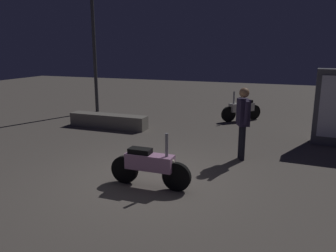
# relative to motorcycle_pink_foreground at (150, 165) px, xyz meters

# --- Properties ---
(ground_plane) EXTENTS (40.00, 40.00, 0.00)m
(ground_plane) POSITION_rel_motorcycle_pink_foreground_xyz_m (-0.19, 0.31, -0.44)
(ground_plane) COLOR #605951
(motorcycle_pink_foreground) EXTENTS (1.66, 0.31, 1.11)m
(motorcycle_pink_foreground) POSITION_rel_motorcycle_pink_foreground_xyz_m (0.00, 0.00, 0.00)
(motorcycle_pink_foreground) COLOR black
(motorcycle_pink_foreground) RESTS_ON ground_plane
(motorcycle_white_parked_left) EXTENTS (1.28, 1.20, 1.11)m
(motorcycle_white_parked_left) POSITION_rel_motorcycle_pink_foreground_xyz_m (0.76, 6.74, 0.00)
(motorcycle_white_parked_left) COLOR black
(motorcycle_white_parked_left) RESTS_ON ground_plane
(person_rider_beside) EXTENTS (0.37, 0.64, 1.75)m
(person_rider_beside) POSITION_rel_motorcycle_pink_foreground_xyz_m (1.43, 2.28, 0.61)
(person_rider_beside) COLOR black
(person_rider_beside) RESTS_ON ground_plane
(streetlamp_near) EXTENTS (0.36, 0.36, 5.55)m
(streetlamp_near) POSITION_rel_motorcycle_pink_foreground_xyz_m (-5.26, 6.41, 3.04)
(streetlamp_near) COLOR #38383D
(streetlamp_near) RESTS_ON ground_plane
(planter_wall_low) EXTENTS (2.76, 0.50, 0.45)m
(planter_wall_low) POSITION_rel_motorcycle_pink_foreground_xyz_m (-3.32, 4.06, -0.21)
(planter_wall_low) COLOR gray
(planter_wall_low) RESTS_ON ground_plane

